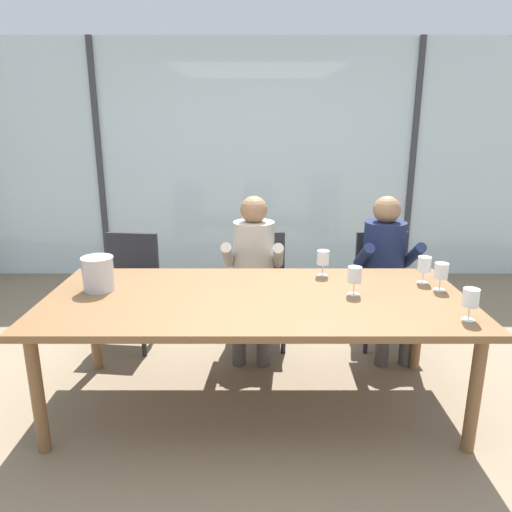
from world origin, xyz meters
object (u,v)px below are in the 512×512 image
(chair_left_of_center, at_px, (259,279))
(ice_bucket_primary, at_px, (98,273))
(chair_near_curtain, at_px, (130,280))
(wine_glass_spare_empty, at_px, (441,272))
(chair_center, at_px, (383,279))
(wine_glass_by_left_taster, at_px, (323,259))
(dining_table, at_px, (256,305))
(wine_glass_center_pour, at_px, (424,265))
(wine_glass_by_right_taster, at_px, (471,299))
(wine_glass_near_bucket, at_px, (355,275))
(person_beige_jumper, at_px, (253,264))
(person_navy_polo, at_px, (386,264))

(chair_left_of_center, relative_size, ice_bucket_primary, 4.09)
(chair_near_curtain, bearing_deg, wine_glass_spare_empty, -14.81)
(chair_center, bearing_deg, wine_glass_by_left_taster, -136.77)
(dining_table, height_order, ice_bucket_primary, ice_bucket_primary)
(chair_near_curtain, height_order, chair_center, same)
(wine_glass_center_pour, distance_m, wine_glass_by_right_taster, 0.60)
(chair_near_curtain, distance_m, wine_glass_by_left_taster, 1.60)
(wine_glass_by_left_taster, relative_size, wine_glass_near_bucket, 1.00)
(dining_table, height_order, person_beige_jumper, person_beige_jumper)
(dining_table, bearing_deg, person_beige_jumper, 91.40)
(dining_table, xyz_separation_m, chair_center, (1.03, 0.97, -0.16))
(wine_glass_by_left_taster, bearing_deg, dining_table, -138.67)
(wine_glass_by_left_taster, bearing_deg, person_navy_polo, 37.99)
(wine_glass_spare_empty, bearing_deg, dining_table, -174.73)
(chair_near_curtain, relative_size, person_navy_polo, 0.73)
(dining_table, relative_size, wine_glass_spare_empty, 14.45)
(wine_glass_by_left_taster, bearing_deg, wine_glass_center_pour, -13.50)
(chair_left_of_center, distance_m, ice_bucket_primary, 1.36)
(ice_bucket_primary, xyz_separation_m, wine_glass_by_left_taster, (1.42, 0.29, 0.01))
(person_beige_jumper, height_order, ice_bucket_primary, person_beige_jumper)
(wine_glass_by_right_taster, distance_m, wine_glass_spare_empty, 0.46)
(person_beige_jumper, bearing_deg, wine_glass_center_pour, -25.18)
(person_navy_polo, bearing_deg, wine_glass_center_pour, -84.86)
(chair_left_of_center, bearing_deg, wine_glass_spare_empty, -37.26)
(dining_table, xyz_separation_m, wine_glass_spare_empty, (1.14, 0.10, 0.18))
(chair_near_curtain, bearing_deg, dining_table, -36.43)
(dining_table, bearing_deg, wine_glass_center_pour, 12.82)
(chair_near_curtain, relative_size, person_beige_jumper, 0.73)
(dining_table, distance_m, ice_bucket_primary, 0.99)
(dining_table, height_order, chair_center, chair_center)
(ice_bucket_primary, height_order, wine_glass_by_right_taster, ice_bucket_primary)
(dining_table, xyz_separation_m, chair_left_of_center, (0.02, 0.97, -0.16))
(chair_left_of_center, bearing_deg, ice_bucket_primary, -138.57)
(wine_glass_by_left_taster, relative_size, wine_glass_center_pour, 1.00)
(person_navy_polo, bearing_deg, person_beige_jumper, 177.40)
(ice_bucket_primary, relative_size, wine_glass_center_pour, 1.23)
(ice_bucket_primary, distance_m, wine_glass_near_bucket, 1.56)
(chair_left_of_center, xyz_separation_m, wine_glass_near_bucket, (0.57, -0.94, 0.34))
(dining_table, height_order, wine_glass_center_pour, wine_glass_center_pour)
(chair_left_of_center, relative_size, person_navy_polo, 0.73)
(wine_glass_center_pour, distance_m, wine_glass_spare_empty, 0.15)
(wine_glass_by_left_taster, xyz_separation_m, wine_glass_spare_empty, (0.69, -0.29, 0.00))
(wine_glass_spare_empty, bearing_deg, person_navy_polo, 100.59)
(person_navy_polo, xyz_separation_m, ice_bucket_primary, (-1.97, -0.72, 0.16))
(person_beige_jumper, bearing_deg, chair_near_curtain, 176.20)
(chair_near_curtain, height_order, wine_glass_center_pour, wine_glass_center_pour)
(chair_near_curtain, relative_size, chair_left_of_center, 1.00)
(chair_near_curtain, height_order, wine_glass_spare_empty, wine_glass_spare_empty)
(person_navy_polo, bearing_deg, wine_glass_spare_empty, -82.01)
(chair_near_curtain, distance_m, wine_glass_by_right_taster, 2.52)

